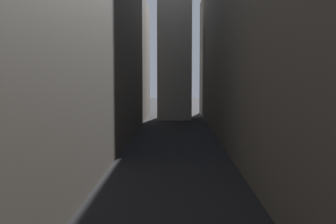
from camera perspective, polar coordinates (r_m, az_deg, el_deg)
name	(u,v)px	position (r m, az deg, el deg)	size (l,w,h in m)	color
ground_plane	(173,160)	(41.85, 0.69, -6.21)	(264.00, 264.00, 0.00)	black
building_block_left	(57,40)	(44.83, -14.21, 9.02)	(11.82, 108.00, 22.84)	#60594F
building_block_right	(298,35)	(44.95, 16.58, 9.62)	(13.22, 108.00, 23.87)	#60594F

